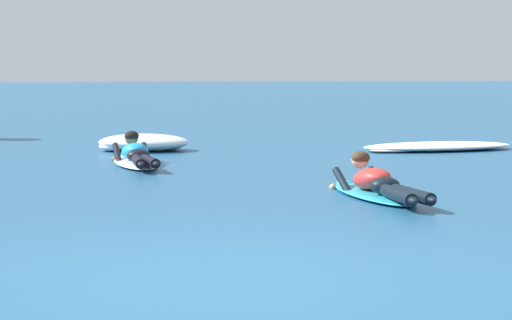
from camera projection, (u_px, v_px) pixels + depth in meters
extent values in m
plane|color=#235B84|center=(175.00, 155.00, 17.53)|extent=(120.00, 120.00, 0.00)
ellipsoid|color=#2DB2D1|center=(374.00, 194.00, 12.17)|extent=(0.89, 2.21, 0.07)
ellipsoid|color=#2DB2D1|center=(345.00, 183.00, 13.16)|extent=(0.24, 0.23, 0.06)
ellipsoid|color=red|center=(372.00, 179.00, 12.20)|extent=(0.50, 0.77, 0.35)
ellipsoid|color=black|center=(385.00, 186.00, 11.81)|extent=(0.38, 0.32, 0.20)
cylinder|color=black|center=(398.00, 195.00, 11.23)|extent=(0.21, 0.88, 0.14)
ellipsoid|color=black|center=(412.00, 200.00, 10.80)|extent=(0.13, 0.23, 0.08)
cylinder|color=black|center=(412.00, 195.00, 11.27)|extent=(0.31, 0.88, 0.14)
ellipsoid|color=black|center=(431.00, 200.00, 10.85)|extent=(0.13, 0.23, 0.08)
cylinder|color=black|center=(343.00, 183.00, 12.54)|extent=(0.17, 0.58, 0.33)
sphere|color=tan|center=(333.00, 187.00, 12.91)|extent=(0.09, 0.09, 0.09)
cylinder|color=black|center=(379.00, 182.00, 12.62)|extent=(0.17, 0.58, 0.33)
sphere|color=tan|center=(368.00, 187.00, 12.98)|extent=(0.09, 0.09, 0.09)
sphere|color=tan|center=(360.00, 160.00, 12.59)|extent=(0.21, 0.21, 0.21)
ellipsoid|color=#47331E|center=(361.00, 158.00, 12.57)|extent=(0.25, 0.23, 0.16)
ellipsoid|color=white|center=(136.00, 163.00, 15.84)|extent=(0.89, 2.18, 0.07)
ellipsoid|color=white|center=(127.00, 156.00, 16.82)|extent=(0.24, 0.23, 0.06)
ellipsoid|color=#1E9EDB|center=(135.00, 152.00, 15.88)|extent=(0.48, 0.67, 0.34)
ellipsoid|color=black|center=(138.00, 156.00, 15.52)|extent=(0.38, 0.33, 0.20)
cylinder|color=black|center=(138.00, 161.00, 14.97)|extent=(0.21, 0.82, 0.14)
ellipsoid|color=black|center=(141.00, 164.00, 14.58)|extent=(0.13, 0.23, 0.08)
cylinder|color=black|center=(150.00, 161.00, 15.01)|extent=(0.30, 0.82, 0.14)
ellipsoid|color=black|center=(156.00, 164.00, 14.63)|extent=(0.13, 0.23, 0.08)
cylinder|color=black|center=(118.00, 155.00, 16.16)|extent=(0.18, 0.63, 0.35)
sphere|color=#8C6647|center=(115.00, 159.00, 16.56)|extent=(0.09, 0.09, 0.09)
cylinder|color=black|center=(146.00, 155.00, 16.25)|extent=(0.18, 0.63, 0.35)
sphere|color=#8C6647|center=(143.00, 159.00, 16.63)|extent=(0.09, 0.09, 0.09)
sphere|color=#8C6647|center=(131.00, 138.00, 16.22)|extent=(0.21, 0.21, 0.21)
ellipsoid|color=black|center=(132.00, 136.00, 16.19)|extent=(0.25, 0.23, 0.16)
ellipsoid|color=white|center=(144.00, 142.00, 18.36)|extent=(1.77, 1.44, 0.30)
ellipsoid|color=white|center=(168.00, 144.00, 18.51)|extent=(0.79, 0.79, 0.21)
ellipsoid|color=white|center=(115.00, 146.00, 18.30)|extent=(0.73, 0.73, 0.16)
ellipsoid|color=white|center=(438.00, 146.00, 18.45)|extent=(2.90, 1.51, 0.15)
ellipsoid|color=white|center=(469.00, 146.00, 18.79)|extent=(1.04, 0.62, 0.10)
ellipsoid|color=white|center=(396.00, 150.00, 18.12)|extent=(1.10, 0.77, 0.08)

